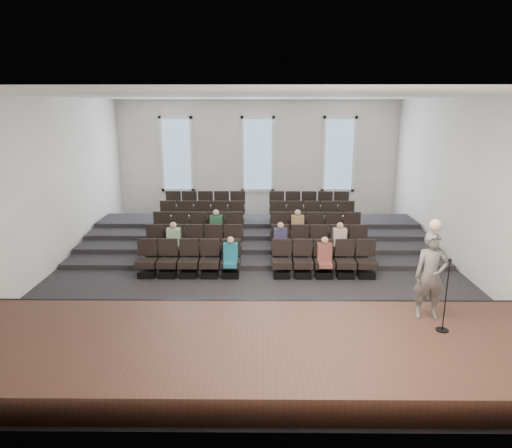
{
  "coord_description": "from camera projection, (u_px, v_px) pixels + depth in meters",
  "views": [
    {
      "loc": [
        0.1,
        -12.82,
        4.76
      ],
      "look_at": [
        -0.02,
        0.5,
        1.28
      ],
      "focal_mm": 32.0,
      "sensor_mm": 36.0,
      "label": 1
    }
  ],
  "objects": [
    {
      "name": "ceiling",
      "position": [
        256.0,
        95.0,
        12.34
      ],
      "size": [
        12.0,
        14.0,
        0.02
      ],
      "primitive_type": "cube",
      "color": "white",
      "rests_on": "ground"
    },
    {
      "name": "stage_lip",
      "position": [
        255.0,
        311.0,
        10.32
      ],
      "size": [
        11.8,
        0.06,
        0.52
      ],
      "primitive_type": "cube",
      "color": "black",
      "rests_on": "ground"
    },
    {
      "name": "risers",
      "position": [
        257.0,
        234.0,
        16.63
      ],
      "size": [
        11.8,
        4.8,
        0.6
      ],
      "color": "black",
      "rests_on": "ground"
    },
    {
      "name": "speaker",
      "position": [
        431.0,
        276.0,
        9.25
      ],
      "size": [
        0.69,
        0.48,
        1.8
      ],
      "primitive_type": "imported",
      "rotation": [
        0.0,
        0.0,
        -0.08
      ],
      "color": "#595654",
      "rests_on": "stage"
    },
    {
      "name": "wall_back",
      "position": [
        258.0,
        159.0,
        19.77
      ],
      "size": [
        12.0,
        0.04,
        5.0
      ],
      "primitive_type": "cube",
      "color": "white",
      "rests_on": "ground"
    },
    {
      "name": "wall_front",
      "position": [
        252.0,
        277.0,
        6.18
      ],
      "size": [
        12.0,
        0.04,
        5.0
      ],
      "primitive_type": "cube",
      "color": "white",
      "rests_on": "ground"
    },
    {
      "name": "ground",
      "position": [
        256.0,
        270.0,
        13.61
      ],
      "size": [
        14.0,
        14.0,
        0.0
      ],
      "primitive_type": "plane",
      "color": "black",
      "rests_on": "ground"
    },
    {
      "name": "mic_stand",
      "position": [
        444.0,
        310.0,
        8.78
      ],
      "size": [
        0.25,
        0.25,
        1.48
      ],
      "color": "black",
      "rests_on": "stage"
    },
    {
      "name": "windows",
      "position": [
        258.0,
        154.0,
        19.65
      ],
      "size": [
        8.44,
        0.1,
        3.24
      ],
      "color": "white",
      "rests_on": "wall_back"
    },
    {
      "name": "wall_right",
      "position": [
        468.0,
        187.0,
        12.92
      ],
      "size": [
        0.04,
        14.0,
        5.0
      ],
      "primitive_type": "cube",
      "color": "white",
      "rests_on": "ground"
    },
    {
      "name": "audience",
      "position": [
        266.0,
        239.0,
        13.83
      ],
      "size": [
        5.45,
        2.64,
        1.1
      ],
      "color": "#1A6C83",
      "rests_on": "seating_rows"
    },
    {
      "name": "wall_left",
      "position": [
        46.0,
        187.0,
        13.03
      ],
      "size": [
        0.04,
        14.0,
        5.0
      ],
      "primitive_type": "cube",
      "color": "white",
      "rests_on": "ground"
    },
    {
      "name": "seating_rows",
      "position": [
        257.0,
        234.0,
        14.93
      ],
      "size": [
        6.8,
        4.7,
        1.67
      ],
      "color": "black",
      "rests_on": "ground"
    },
    {
      "name": "stage",
      "position": [
        254.0,
        351.0,
        8.61
      ],
      "size": [
        11.8,
        3.6,
        0.5
      ],
      "primitive_type": "cube",
      "color": "#42271C",
      "rests_on": "ground"
    }
  ]
}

